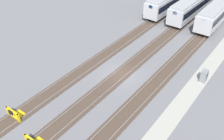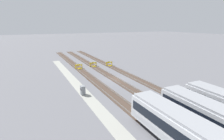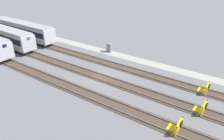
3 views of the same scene
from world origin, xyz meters
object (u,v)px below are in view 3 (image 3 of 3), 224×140
Objects in this scene: bumper_stop_nearest_track at (205,88)px; bumper_stop_near_inner_track at (202,108)px; bumper_stop_middle_track at (176,126)px; electrical_cabinet at (109,48)px; subway_car_front_row_leftmost at (2,35)px; subway_car_front_row_rightmost at (22,30)px.

bumper_stop_nearest_track is 1.00× the size of bumper_stop_near_inner_track.
bumper_stop_middle_track is 1.25× the size of electrical_cabinet.
bumper_stop_middle_track is (0.53, 9.06, 0.00)m from bumper_stop_nearest_track.
bumper_stop_near_inner_track is at bearing -179.96° from subway_car_front_row_leftmost.
electrical_cabinet is (18.21, -4.52, 0.29)m from bumper_stop_nearest_track.
subway_car_front_row_leftmost is 9.02× the size of bumper_stop_nearest_track.
bumper_stop_nearest_track is 1.25× the size of electrical_cabinet.
bumper_stop_near_inner_track is 1.25× the size of electrical_cabinet.
subway_car_front_row_leftmost is 38.29m from bumper_stop_nearest_track.
bumper_stop_nearest_track is at bearing -93.33° from bumper_stop_middle_track.
subway_car_front_row_rightmost is 8.99× the size of bumper_stop_middle_track.
bumper_stop_nearest_track and bumper_stop_near_inner_track have the same top height.
subway_car_front_row_rightmost is 11.25× the size of electrical_cabinet.
bumper_stop_nearest_track is (-37.99, -4.55, -1.53)m from subway_car_front_row_leftmost.
bumper_stop_near_inner_track is 1.00× the size of bumper_stop_middle_track.
bumper_stop_nearest_track is 1.00× the size of bumper_stop_middle_track.
subway_car_front_row_rightmost reaches higher than bumper_stop_nearest_track.
electrical_cabinet is (-19.78, -9.07, -1.24)m from subway_car_front_row_leftmost.
bumper_stop_nearest_track is at bearing -80.75° from bumper_stop_near_inner_track.
subway_car_front_row_leftmost is at bearing 24.62° from electrical_cabinet.
bumper_stop_nearest_track is at bearing -173.17° from subway_car_front_row_leftmost.
bumper_stop_middle_track is (1.26, 4.54, 0.00)m from bumper_stop_near_inner_track.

